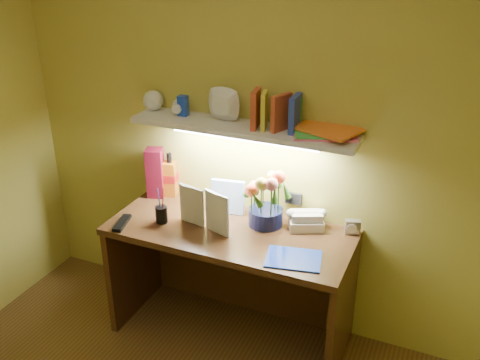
% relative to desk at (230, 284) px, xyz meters
% --- Properties ---
extents(desk, '(1.40, 0.60, 0.75)m').
position_rel_desk_xyz_m(desk, '(0.00, 0.00, 0.00)').
color(desk, '#371A0F').
rests_on(desk, ground).
extents(flower_bouquet, '(0.28, 0.28, 0.35)m').
position_rel_desk_xyz_m(flower_bouquet, '(0.16, 0.14, 0.55)').
color(flower_bouquet, '#0F153E').
rests_on(flower_bouquet, desk).
extents(telephone, '(0.24, 0.21, 0.12)m').
position_rel_desk_xyz_m(telephone, '(0.39, 0.19, 0.43)').
color(telephone, silver).
rests_on(telephone, desk).
extents(desk_clock, '(0.09, 0.07, 0.08)m').
position_rel_desk_xyz_m(desk_clock, '(0.65, 0.23, 0.42)').
color(desk_clock, '#B2B2B7').
rests_on(desk_clock, desk).
extents(whisky_bottle, '(0.09, 0.09, 0.29)m').
position_rel_desk_xyz_m(whisky_bottle, '(-0.53, 0.25, 0.52)').
color(whisky_bottle, '#BB5E11').
rests_on(whisky_bottle, desk).
extents(whisky_box, '(0.13, 0.13, 0.32)m').
position_rel_desk_xyz_m(whisky_box, '(-0.61, 0.21, 0.53)').
color(whisky_box, maroon).
rests_on(whisky_box, desk).
extents(pen_cup, '(0.08, 0.08, 0.17)m').
position_rel_desk_xyz_m(pen_cup, '(-0.40, -0.08, 0.46)').
color(pen_cup, black).
rests_on(pen_cup, desk).
extents(art_card, '(0.21, 0.07, 0.20)m').
position_rel_desk_xyz_m(art_card, '(-0.10, 0.19, 0.48)').
color(art_card, white).
rests_on(art_card, desk).
extents(tv_remote, '(0.10, 0.19, 0.02)m').
position_rel_desk_xyz_m(tv_remote, '(-0.59, -0.20, 0.39)').
color(tv_remote, black).
rests_on(tv_remote, desk).
extents(blue_folder, '(0.32, 0.26, 0.01)m').
position_rel_desk_xyz_m(blue_folder, '(0.43, -0.15, 0.38)').
color(blue_folder, blue).
rests_on(blue_folder, desk).
extents(desk_book_a, '(0.17, 0.06, 0.23)m').
position_rel_desk_xyz_m(desk_book_a, '(-0.31, -0.00, 0.49)').
color(desk_book_a, beige).
rests_on(desk_book_a, desk).
extents(desk_book_b, '(0.17, 0.08, 0.24)m').
position_rel_desk_xyz_m(desk_book_b, '(-0.14, -0.03, 0.50)').
color(desk_book_b, white).
rests_on(desk_book_b, desk).
extents(wall_shelf, '(1.31, 0.34, 0.24)m').
position_rel_desk_xyz_m(wall_shelf, '(0.02, 0.18, 0.96)').
color(wall_shelf, white).
rests_on(wall_shelf, ground).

